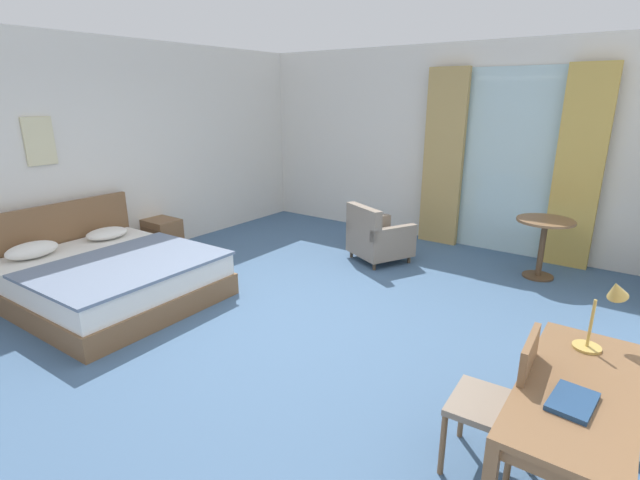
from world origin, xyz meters
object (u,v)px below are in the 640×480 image
at_px(bed, 108,276).
at_px(round_cafe_table, 544,235).
at_px(nightstand, 163,236).
at_px(writing_desk, 577,401).
at_px(desk_lamp, 609,304).
at_px(framed_picture, 39,141).
at_px(desk_chair, 503,398).
at_px(closed_book, 573,401).
at_px(armchair_by_window, 377,238).

height_order(bed, round_cafe_table, bed).
relative_size(nightstand, writing_desk, 0.36).
relative_size(desk_lamp, framed_picture, 0.78).
xyz_separation_m(nightstand, desk_chair, (5.10, -1.38, 0.27)).
xyz_separation_m(bed, writing_desk, (4.59, -0.02, 0.38)).
bearing_deg(desk_chair, nightstand, 164.85).
xyz_separation_m(closed_book, armchair_by_window, (-2.79, 3.06, -0.43)).
height_order(desk_chair, desk_lamp, desk_lamp).
xyz_separation_m(bed, framed_picture, (-1.09, 0.00, 1.41)).
height_order(nightstand, writing_desk, writing_desk).
bearing_deg(nightstand, desk_chair, -15.15).
relative_size(closed_book, armchair_by_window, 0.31).
height_order(desk_chair, round_cafe_table, desk_chair).
xyz_separation_m(bed, armchair_by_window, (1.79, 2.85, 0.06)).
distance_m(bed, closed_book, 4.61).
relative_size(desk_lamp, closed_book, 1.49).
bearing_deg(armchair_by_window, framed_picture, -135.39).
bearing_deg(armchair_by_window, desk_lamp, -39.36).
relative_size(writing_desk, desk_lamp, 3.17).
bearing_deg(framed_picture, writing_desk, -0.26).
height_order(nightstand, desk_lamp, desk_lamp).
height_order(nightstand, round_cafe_table, round_cafe_table).
bearing_deg(armchair_by_window, writing_desk, -45.79).
height_order(desk_chair, framed_picture, framed_picture).
relative_size(nightstand, framed_picture, 0.90).
height_order(writing_desk, desk_lamp, desk_lamp).
height_order(writing_desk, desk_chair, desk_chair).
distance_m(bed, nightstand, 1.60).
distance_m(desk_lamp, round_cafe_table, 3.15).
xyz_separation_m(nightstand, round_cafe_table, (4.60, 2.16, 0.30)).
distance_m(bed, writing_desk, 4.60).
xyz_separation_m(bed, desk_lamp, (4.62, 0.53, 0.74)).
bearing_deg(framed_picture, closed_book, -2.20).
height_order(writing_desk, closed_book, closed_book).
height_order(bed, armchair_by_window, bed).
xyz_separation_m(nightstand, writing_desk, (5.46, -1.37, 0.40)).
relative_size(armchair_by_window, framed_picture, 1.68).
xyz_separation_m(armchair_by_window, round_cafe_table, (1.93, 0.66, 0.22)).
relative_size(bed, writing_desk, 1.58).
bearing_deg(framed_picture, nightstand, 80.80).
bearing_deg(writing_desk, bed, 179.72).
distance_m(nightstand, framed_picture, 1.97).
relative_size(bed, closed_book, 7.46).
bearing_deg(closed_book, desk_chair, 158.10).
xyz_separation_m(desk_chair, framed_picture, (-5.32, 0.04, 1.16)).
height_order(armchair_by_window, round_cafe_table, armchair_by_window).
xyz_separation_m(writing_desk, armchair_by_window, (-2.79, 2.87, -0.32)).
bearing_deg(bed, writing_desk, -0.28).
bearing_deg(desk_lamp, bed, -173.49).
bearing_deg(framed_picture, bed, -0.18).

